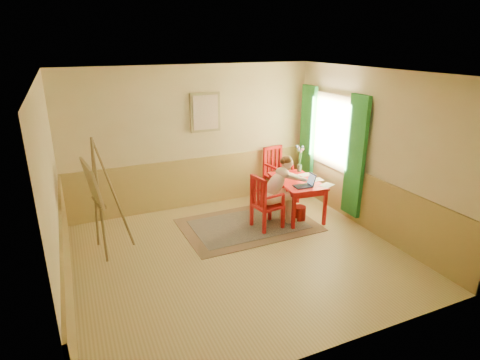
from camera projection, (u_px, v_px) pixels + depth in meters
name	position (u px, v px, depth m)	size (l,w,h in m)	color
room	(240.00, 171.00, 5.83)	(5.04, 4.54, 2.84)	tan
wainscot	(221.00, 208.00, 6.81)	(5.00, 4.50, 1.00)	tan
window	(330.00, 142.00, 7.71)	(0.12, 2.01, 2.20)	white
wall_portrait	(205.00, 112.00, 7.65)	(0.60, 0.05, 0.76)	#978453
rug	(249.00, 225.00, 7.30)	(2.42, 1.64, 0.02)	#8C7251
table	(297.00, 185.00, 7.52)	(0.84, 1.27, 0.72)	red
chair_left	(265.00, 202.00, 7.03)	(0.52, 0.51, 1.00)	red
chair_back	(277.00, 172.00, 8.50)	(0.54, 0.56, 1.08)	red
figure	(279.00, 188.00, 7.11)	(0.98, 0.49, 1.29)	beige
laptop	(306.00, 184.00, 7.17)	(0.38, 0.24, 0.22)	#1E2338
papers	(308.00, 179.00, 7.56)	(0.74, 1.06, 0.00)	white
vase	(300.00, 160.00, 7.91)	(0.24, 0.26, 0.53)	#3F724C
wastebasket	(299.00, 213.00, 7.48)	(0.25, 0.25, 0.27)	#A31610
easel	(95.00, 187.00, 6.00)	(0.67, 0.85, 1.90)	olive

